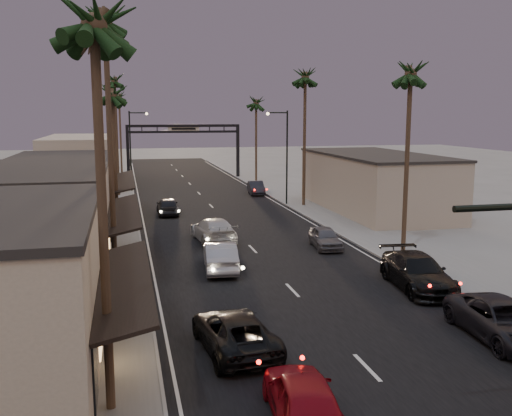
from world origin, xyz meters
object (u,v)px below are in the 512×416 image
palm_rc (256,99)px  curbside_near (504,321)px  streetlight_left (133,144)px  palm_la (93,9)px  oncoming_red (303,399)px  palm_ra (411,66)px  arch (184,138)px  streetlight_right (284,150)px  oncoming_pickup (235,332)px  oncoming_silver (220,256)px  palm_rb (305,73)px  palm_lc (112,89)px  palm_ld (114,77)px  palm_lb (105,14)px  curbside_black (417,272)px

palm_rc → curbside_near: palm_rc is taller
streetlight_left → palm_la: size_ratio=0.68×
oncoming_red → palm_la: bearing=-14.7°
streetlight_left → palm_ra: bearing=-65.5°
arch → streetlight_right: size_ratio=1.69×
streetlight_left → palm_ra: 37.87m
streetlight_left → oncoming_pickup: (2.72, -45.50, -4.60)m
palm_la → oncoming_silver: 18.84m
palm_rb → palm_rc: (0.00, 20.00, -1.95)m
palm_lc → palm_rb: palm_rb is taller
palm_ra → oncoming_pickup: size_ratio=2.52×
palm_ra → palm_ld: bearing=119.0°
streetlight_right → oncoming_red: size_ratio=1.93×
palm_rb → streetlight_left: bearing=137.9°
arch → palm_ld: 18.61m
palm_lc → arch: bearing=75.8°
palm_lc → oncoming_red: size_ratio=2.62×
palm_ra → oncoming_red: bearing=-125.0°
oncoming_red → palm_rb: bearing=-101.9°
palm_la → palm_ld: (-0.00, 46.00, 0.97)m
oncoming_pickup → oncoming_silver: size_ratio=1.06×
palm_la → palm_lc: palm_la is taller
palm_ra → palm_rc: size_ratio=1.08×
arch → oncoming_pickup: bearing=-94.2°
palm_lb → oncoming_pickup: palm_lb is taller
palm_la → palm_rc: size_ratio=1.08×
arch → palm_rc: bearing=-34.9°
oncoming_silver → streetlight_left: bearing=-77.9°
palm_la → palm_ra: (17.20, 15.00, 0.00)m
oncoming_silver → curbside_black: bearing=154.0°
curbside_near → oncoming_pickup: bearing=175.7°
palm_ld → curbside_black: size_ratio=2.42×
streetlight_left → palm_ld: size_ratio=0.63×
palm_rb → streetlight_right: bearing=149.2°
oncoming_pickup → curbside_black: 11.71m
streetlight_right → oncoming_silver: size_ratio=1.83×
palm_lb → palm_lc: size_ratio=1.25×
oncoming_red → curbside_near: bearing=-150.5°
palm_lc → palm_ra: bearing=-34.9°
oncoming_pickup → curbside_near: curbside_near is taller
oncoming_red → palm_ld: bearing=-77.7°
palm_ld → oncoming_red: palm_ld is taller
streetlight_left → palm_lb: 36.93m
palm_ld → palm_ra: bearing=-61.0°
streetlight_left → palm_rb: size_ratio=0.63×
streetlight_left → oncoming_silver: 35.06m
palm_ld → palm_ra: size_ratio=1.08×
palm_ra → palm_rb: bearing=90.0°
palm_lc → palm_rb: bearing=24.9°
palm_rb → palm_lb: bearing=-128.0°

